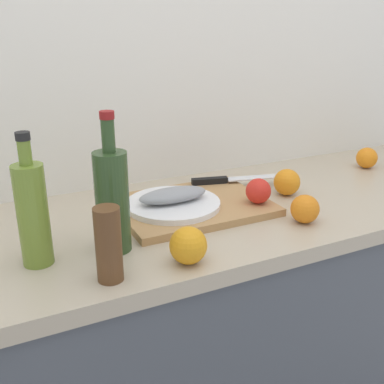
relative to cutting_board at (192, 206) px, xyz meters
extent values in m
cube|color=white|center=(0.04, 0.30, 0.34)|extent=(3.20, 0.05, 2.50)
cube|color=#4C5159|center=(0.04, -0.03, -0.48)|extent=(2.00, 0.58, 0.86)
cube|color=#B7A88E|center=(0.04, -0.03, -0.03)|extent=(2.00, 0.60, 0.04)
cube|color=tan|center=(0.00, 0.00, 0.00)|extent=(0.40, 0.31, 0.02)
cylinder|color=white|center=(-0.06, -0.01, 0.02)|extent=(0.25, 0.25, 0.01)
ellipsoid|color=gray|center=(-0.06, -0.01, 0.04)|extent=(0.19, 0.08, 0.04)
cube|color=silver|center=(0.26, 0.08, 0.02)|extent=(0.18, 0.08, 0.00)
cube|color=black|center=(0.12, 0.11, 0.02)|extent=(0.11, 0.05, 0.02)
sphere|color=red|center=(0.16, -0.08, 0.04)|extent=(0.07, 0.07, 0.07)
cylinder|color=olive|center=(-0.42, -0.12, 0.10)|extent=(0.06, 0.06, 0.22)
cylinder|color=olive|center=(-0.42, -0.12, 0.23)|extent=(0.03, 0.03, 0.05)
cylinder|color=black|center=(-0.42, -0.12, 0.27)|extent=(0.03, 0.03, 0.02)
cylinder|color=#2D4723|center=(-0.26, -0.14, 0.10)|extent=(0.07, 0.07, 0.23)
cylinder|color=#2D4723|center=(-0.26, -0.14, 0.25)|extent=(0.03, 0.03, 0.07)
cylinder|color=maroon|center=(-0.26, -0.14, 0.29)|extent=(0.03, 0.03, 0.02)
sphere|color=orange|center=(0.72, 0.07, 0.03)|extent=(0.07, 0.07, 0.07)
sphere|color=orange|center=(0.30, -0.02, 0.03)|extent=(0.08, 0.08, 0.08)
sphere|color=orange|center=(-0.14, -0.26, 0.03)|extent=(0.08, 0.08, 0.08)
sphere|color=orange|center=(0.22, -0.20, 0.03)|extent=(0.07, 0.07, 0.07)
cylinder|color=brown|center=(-0.31, -0.26, 0.07)|extent=(0.05, 0.05, 0.15)
camera|label=1|loc=(-0.51, -1.04, 0.47)|focal=42.72mm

